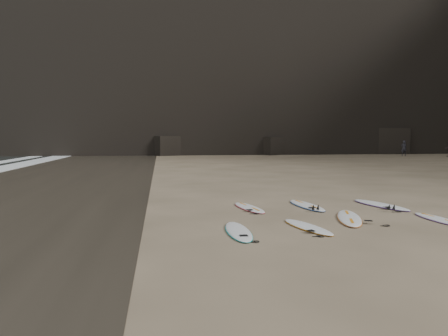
{
  "coord_description": "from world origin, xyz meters",
  "views": [
    {
      "loc": [
        -6.51,
        -11.96,
        2.53
      ],
      "look_at": [
        -4.5,
        1.77,
        1.5
      ],
      "focal_mm": 35.0,
      "sensor_mm": 36.0,
      "label": 1
    }
  ],
  "objects_px": {
    "surfboard_5": "(249,207)",
    "surfboard_7": "(380,205)",
    "surfboard_6": "(307,205)",
    "surfboard_0": "(238,231)",
    "person_b": "(448,149)",
    "surfboard_2": "(349,218)",
    "surfboard_1": "(308,227)",
    "surfboard_3": "(439,219)",
    "person_a": "(404,148)"
  },
  "relations": [
    {
      "from": "surfboard_2",
      "to": "person_b",
      "type": "height_order",
      "value": "person_b"
    },
    {
      "from": "surfboard_1",
      "to": "surfboard_3",
      "type": "distance_m",
      "value": 4.28
    },
    {
      "from": "surfboard_6",
      "to": "surfboard_0",
      "type": "bearing_deg",
      "value": -134.87
    },
    {
      "from": "surfboard_1",
      "to": "surfboard_2",
      "type": "height_order",
      "value": "surfboard_2"
    },
    {
      "from": "surfboard_7",
      "to": "person_a",
      "type": "xyz_separation_m",
      "value": [
        22.46,
        36.37,
        0.91
      ]
    },
    {
      "from": "surfboard_1",
      "to": "person_a",
      "type": "height_order",
      "value": "person_a"
    },
    {
      "from": "surfboard_7",
      "to": "surfboard_6",
      "type": "bearing_deg",
      "value": 161.04
    },
    {
      "from": "surfboard_1",
      "to": "surfboard_7",
      "type": "xyz_separation_m",
      "value": [
        3.86,
        3.25,
        0.01
      ]
    },
    {
      "from": "surfboard_0",
      "to": "surfboard_3",
      "type": "distance_m",
      "value": 6.28
    },
    {
      "from": "surfboard_3",
      "to": "surfboard_6",
      "type": "relative_size",
      "value": 0.86
    },
    {
      "from": "surfboard_1",
      "to": "surfboard_5",
      "type": "xyz_separation_m",
      "value": [
        -0.94,
        3.38,
        0.0
      ]
    },
    {
      "from": "surfboard_0",
      "to": "surfboard_5",
      "type": "relative_size",
      "value": 1.03
    },
    {
      "from": "surfboard_0",
      "to": "surfboard_7",
      "type": "bearing_deg",
      "value": 31.95
    },
    {
      "from": "surfboard_1",
      "to": "surfboard_5",
      "type": "bearing_deg",
      "value": 92.99
    },
    {
      "from": "surfboard_0",
      "to": "surfboard_6",
      "type": "xyz_separation_m",
      "value": [
        3.17,
        3.81,
        0.0
      ]
    },
    {
      "from": "surfboard_2",
      "to": "person_b",
      "type": "relative_size",
      "value": 1.46
    },
    {
      "from": "surfboard_2",
      "to": "surfboard_6",
      "type": "height_order",
      "value": "surfboard_2"
    },
    {
      "from": "surfboard_6",
      "to": "surfboard_7",
      "type": "distance_m",
      "value": 2.68
    },
    {
      "from": "surfboard_5",
      "to": "surfboard_6",
      "type": "height_order",
      "value": "surfboard_6"
    },
    {
      "from": "surfboard_0",
      "to": "surfboard_6",
      "type": "height_order",
      "value": "surfboard_6"
    },
    {
      "from": "surfboard_1",
      "to": "person_a",
      "type": "bearing_deg",
      "value": 43.82
    },
    {
      "from": "surfboard_1",
      "to": "surfboard_5",
      "type": "relative_size",
      "value": 0.97
    },
    {
      "from": "surfboard_1",
      "to": "surfboard_7",
      "type": "distance_m",
      "value": 5.05
    },
    {
      "from": "surfboard_2",
      "to": "surfboard_5",
      "type": "relative_size",
      "value": 1.16
    },
    {
      "from": "person_b",
      "to": "person_a",
      "type": "bearing_deg",
      "value": -34.54
    },
    {
      "from": "person_a",
      "to": "person_b",
      "type": "height_order",
      "value": "person_a"
    },
    {
      "from": "surfboard_5",
      "to": "surfboard_6",
      "type": "bearing_deg",
      "value": -5.82
    },
    {
      "from": "surfboard_0",
      "to": "surfboard_3",
      "type": "bearing_deg",
      "value": 7.63
    },
    {
      "from": "surfboard_3",
      "to": "surfboard_0",
      "type": "bearing_deg",
      "value": -174.57
    },
    {
      "from": "surfboard_0",
      "to": "person_a",
      "type": "bearing_deg",
      "value": 55.56
    },
    {
      "from": "surfboard_7",
      "to": "surfboard_5",
      "type": "bearing_deg",
      "value": 165.78
    },
    {
      "from": "surfboard_0",
      "to": "person_b",
      "type": "xyz_separation_m",
      "value": [
        32.76,
        37.55,
        0.9
      ]
    },
    {
      "from": "surfboard_5",
      "to": "person_a",
      "type": "height_order",
      "value": "person_a"
    },
    {
      "from": "surfboard_5",
      "to": "surfboard_7",
      "type": "relative_size",
      "value": 0.85
    },
    {
      "from": "surfboard_0",
      "to": "surfboard_2",
      "type": "relative_size",
      "value": 0.89
    },
    {
      "from": "surfboard_3",
      "to": "surfboard_6",
      "type": "height_order",
      "value": "surfboard_6"
    },
    {
      "from": "surfboard_7",
      "to": "surfboard_3",
      "type": "bearing_deg",
      "value": -94.56
    },
    {
      "from": "surfboard_7",
      "to": "person_a",
      "type": "relative_size",
      "value": 1.46
    },
    {
      "from": "surfboard_1",
      "to": "surfboard_2",
      "type": "xyz_separation_m",
      "value": [
        1.67,
        1.04,
        0.01
      ]
    },
    {
      "from": "surfboard_6",
      "to": "person_b",
      "type": "bearing_deg",
      "value": 43.66
    },
    {
      "from": "person_b",
      "to": "surfboard_1",
      "type": "bearing_deg",
      "value": 43.51
    },
    {
      "from": "surfboard_2",
      "to": "person_a",
      "type": "height_order",
      "value": "person_a"
    },
    {
      "from": "surfboard_3",
      "to": "surfboard_5",
      "type": "distance_m",
      "value": 5.96
    },
    {
      "from": "surfboard_5",
      "to": "person_b",
      "type": "bearing_deg",
      "value": 36.69
    },
    {
      "from": "surfboard_2",
      "to": "surfboard_7",
      "type": "xyz_separation_m",
      "value": [
        2.19,
        2.2,
        0.0
      ]
    },
    {
      "from": "surfboard_2",
      "to": "surfboard_6",
      "type": "bearing_deg",
      "value": 119.66
    },
    {
      "from": "surfboard_0",
      "to": "surfboard_2",
      "type": "height_order",
      "value": "surfboard_2"
    },
    {
      "from": "surfboard_5",
      "to": "surfboard_2",
      "type": "bearing_deg",
      "value": -51.95
    },
    {
      "from": "surfboard_5",
      "to": "person_b",
      "type": "xyz_separation_m",
      "value": [
        31.73,
        33.9,
        0.9
      ]
    },
    {
      "from": "person_a",
      "to": "person_b",
      "type": "bearing_deg",
      "value": 163.89
    }
  ]
}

